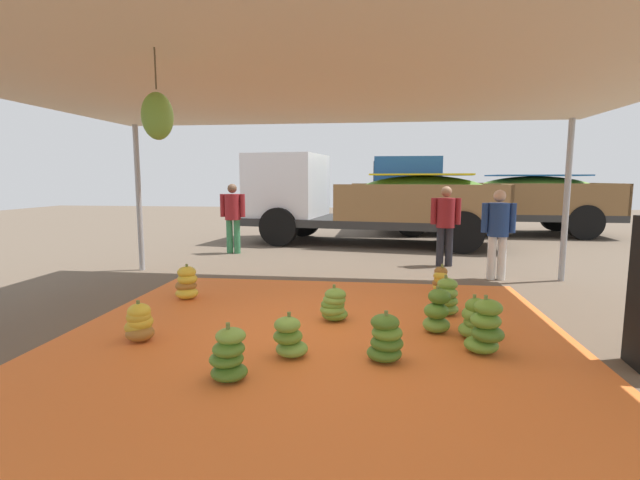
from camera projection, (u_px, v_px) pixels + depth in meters
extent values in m
plane|color=brown|center=(339.00, 278.00, 8.08)|extent=(40.00, 40.00, 0.00)
cube|color=orange|center=(316.00, 335.00, 5.13)|extent=(5.60, 5.42, 0.01)
cylinder|color=#9EA0A5|center=(139.00, 199.00, 8.66)|extent=(0.10, 0.10, 2.72)
cylinder|color=#9EA0A5|center=(567.00, 201.00, 7.73)|extent=(0.10, 0.10, 2.72)
cube|color=beige|center=(315.00, 80.00, 4.77)|extent=(8.00, 7.00, 0.06)
cylinder|color=#4C422D|center=(155.00, 68.00, 3.50)|extent=(0.01, 0.01, 0.31)
ellipsoid|color=#6B9E38|center=(157.00, 116.00, 3.55)|extent=(0.24, 0.24, 0.36)
ellipsoid|color=#6B9E38|center=(436.00, 324.00, 5.21)|extent=(0.36, 0.36, 0.18)
ellipsoid|color=#518428|center=(436.00, 311.00, 5.17)|extent=(0.31, 0.31, 0.18)
ellipsoid|color=#477523|center=(439.00, 297.00, 5.17)|extent=(0.33, 0.33, 0.18)
cylinder|color=olive|center=(438.00, 291.00, 5.17)|extent=(0.04, 0.04, 0.12)
ellipsoid|color=#477523|center=(384.00, 353.00, 4.40)|extent=(0.41, 0.41, 0.15)
ellipsoid|color=#477523|center=(387.00, 343.00, 4.38)|extent=(0.31, 0.31, 0.15)
ellipsoid|color=#60932D|center=(387.00, 333.00, 4.38)|extent=(0.41, 0.41, 0.15)
ellipsoid|color=#477523|center=(385.00, 322.00, 4.37)|extent=(0.38, 0.38, 0.15)
cylinder|color=olive|center=(386.00, 317.00, 4.34)|extent=(0.04, 0.04, 0.12)
ellipsoid|color=gold|center=(441.00, 287.00, 7.09)|extent=(0.27, 0.27, 0.15)
ellipsoid|color=#996628|center=(440.00, 283.00, 7.10)|extent=(0.32, 0.32, 0.15)
ellipsoid|color=gold|center=(441.00, 279.00, 7.06)|extent=(0.26, 0.26, 0.15)
ellipsoid|color=gold|center=(440.00, 276.00, 7.04)|extent=(0.25, 0.25, 0.15)
ellipsoid|color=#996628|center=(441.00, 271.00, 7.07)|extent=(0.27, 0.27, 0.15)
cylinder|color=olive|center=(442.00, 268.00, 7.04)|extent=(0.04, 0.04, 0.12)
ellipsoid|color=#996628|center=(140.00, 333.00, 4.93)|extent=(0.41, 0.41, 0.17)
ellipsoid|color=gold|center=(138.00, 327.00, 4.96)|extent=(0.38, 0.38, 0.17)
ellipsoid|color=gold|center=(140.00, 322.00, 4.94)|extent=(0.38, 0.38, 0.17)
ellipsoid|color=gold|center=(139.00, 317.00, 4.92)|extent=(0.35, 0.35, 0.17)
ellipsoid|color=gold|center=(139.00, 311.00, 4.91)|extent=(0.33, 0.33, 0.17)
cylinder|color=olive|center=(138.00, 306.00, 4.90)|extent=(0.04, 0.04, 0.12)
ellipsoid|color=#75A83D|center=(472.00, 330.00, 5.03)|extent=(0.40, 0.40, 0.17)
ellipsoid|color=#6B9E38|center=(476.00, 322.00, 5.00)|extent=(0.30, 0.30, 0.17)
ellipsoid|color=#75A83D|center=(474.00, 314.00, 4.98)|extent=(0.32, 0.32, 0.17)
ellipsoid|color=#60932D|center=(476.00, 306.00, 4.96)|extent=(0.33, 0.33, 0.17)
cylinder|color=olive|center=(474.00, 300.00, 4.98)|extent=(0.04, 0.04, 0.12)
ellipsoid|color=#60932D|center=(335.00, 314.00, 5.65)|extent=(0.44, 0.44, 0.16)
ellipsoid|color=#75A83D|center=(332.00, 310.00, 5.62)|extent=(0.41, 0.41, 0.16)
ellipsoid|color=#60932D|center=(333.00, 304.00, 5.62)|extent=(0.39, 0.39, 0.16)
ellipsoid|color=#75A83D|center=(334.00, 300.00, 5.60)|extent=(0.32, 0.32, 0.16)
ellipsoid|color=#6B9E38|center=(335.00, 295.00, 5.60)|extent=(0.35, 0.35, 0.16)
cylinder|color=olive|center=(334.00, 290.00, 5.60)|extent=(0.04, 0.04, 0.12)
ellipsoid|color=#75A83D|center=(292.00, 349.00, 4.51)|extent=(0.40, 0.40, 0.15)
ellipsoid|color=#60932D|center=(288.00, 336.00, 4.50)|extent=(0.39, 0.39, 0.15)
ellipsoid|color=#75A83D|center=(287.00, 325.00, 4.46)|extent=(0.35, 0.35, 0.15)
cylinder|color=olive|center=(289.00, 318.00, 4.47)|extent=(0.04, 0.04, 0.12)
ellipsoid|color=#60932D|center=(481.00, 345.00, 4.60)|extent=(0.34, 0.34, 0.16)
ellipsoid|color=#477523|center=(488.00, 334.00, 4.53)|extent=(0.39, 0.39, 0.16)
ellipsoid|color=#60932D|center=(486.00, 321.00, 4.53)|extent=(0.35, 0.35, 0.16)
ellipsoid|color=#60932D|center=(488.00, 307.00, 4.51)|extent=(0.37, 0.37, 0.16)
cylinder|color=olive|center=(486.00, 301.00, 4.52)|extent=(0.04, 0.04, 0.12)
ellipsoid|color=#477523|center=(229.00, 372.00, 3.98)|extent=(0.42, 0.42, 0.14)
ellipsoid|color=#518428|center=(226.00, 359.00, 4.00)|extent=(0.40, 0.40, 0.14)
ellipsoid|color=#518428|center=(229.00, 349.00, 3.95)|extent=(0.32, 0.32, 0.14)
ellipsoid|color=#75A83D|center=(231.00, 336.00, 3.96)|extent=(0.28, 0.28, 0.14)
cylinder|color=olive|center=(228.00, 329.00, 3.95)|extent=(0.04, 0.04, 0.12)
ellipsoid|color=#6B9E38|center=(446.00, 309.00, 5.89)|extent=(0.40, 0.40, 0.15)
ellipsoid|color=#60932D|center=(446.00, 301.00, 5.87)|extent=(0.41, 0.41, 0.15)
ellipsoid|color=#6B9E38|center=(447.00, 293.00, 5.84)|extent=(0.36, 0.36, 0.15)
ellipsoid|color=#6B9E38|center=(447.00, 284.00, 5.87)|extent=(0.35, 0.35, 0.15)
cylinder|color=olive|center=(446.00, 280.00, 5.85)|extent=(0.04, 0.04, 0.12)
ellipsoid|color=gold|center=(187.00, 293.00, 6.67)|extent=(0.38, 0.38, 0.17)
ellipsoid|color=#996628|center=(186.00, 286.00, 6.69)|extent=(0.42, 0.42, 0.17)
ellipsoid|color=gold|center=(187.00, 279.00, 6.67)|extent=(0.33, 0.33, 0.17)
ellipsoid|color=gold|center=(187.00, 272.00, 6.65)|extent=(0.36, 0.36, 0.17)
cylinder|color=olive|center=(187.00, 268.00, 6.63)|extent=(0.04, 0.04, 0.12)
cube|color=#2D2D2D|center=(373.00, 221.00, 12.34)|extent=(6.97, 3.30, 0.20)
cube|color=silver|center=(287.00, 185.00, 12.85)|extent=(2.17, 2.41, 1.70)
cube|color=#232D38|center=(256.00, 173.00, 13.06)|extent=(0.30, 1.86, 0.75)
cube|color=olive|center=(419.00, 204.00, 10.85)|extent=(4.12, 0.69, 0.90)
cube|color=olive|center=(424.00, 200.00, 13.01)|extent=(4.12, 0.69, 0.90)
cube|color=olive|center=(506.00, 203.00, 11.38)|extent=(0.42, 2.33, 0.90)
ellipsoid|color=#477523|center=(422.00, 197.00, 11.91)|extent=(3.90, 2.48, 1.12)
cube|color=yellow|center=(423.00, 175.00, 11.84)|extent=(2.72, 2.13, 0.04)
cylinder|color=black|center=(279.00, 227.00, 11.93)|extent=(1.03, 0.42, 1.00)
cylinder|color=black|center=(304.00, 220.00, 13.98)|extent=(1.03, 0.42, 1.00)
cylinder|color=black|center=(463.00, 232.00, 10.72)|extent=(1.03, 0.42, 1.00)
cylinder|color=black|center=(460.00, 224.00, 12.77)|extent=(1.03, 0.42, 1.00)
cube|color=#2D2D2D|center=(488.00, 215.00, 14.60)|extent=(7.18, 2.57, 0.20)
cube|color=#1E4C93|center=(406.00, 185.00, 14.82)|extent=(2.03, 2.30, 1.70)
cube|color=#232D38|center=(374.00, 174.00, 14.92)|extent=(0.05, 1.98, 0.75)
cube|color=brown|center=(547.00, 199.00, 13.16)|extent=(4.43, 0.14, 0.90)
cube|color=brown|center=(523.00, 196.00, 15.52)|extent=(4.43, 0.14, 0.90)
cube|color=brown|center=(609.00, 198.00, 14.04)|extent=(0.11, 2.48, 0.90)
ellipsoid|color=#60932D|center=(534.00, 194.00, 14.33)|extent=(3.93, 2.13, 1.12)
cube|color=#19569E|center=(535.00, 175.00, 14.25)|extent=(2.69, 1.92, 0.04)
cylinder|color=black|center=(412.00, 220.00, 13.83)|extent=(1.00, 0.29, 1.00)
cylinder|color=black|center=(408.00, 214.00, 16.06)|extent=(1.00, 0.29, 1.00)
cylinder|color=black|center=(585.00, 222.00, 13.16)|extent=(1.00, 0.29, 1.00)
cylinder|color=black|center=(556.00, 216.00, 15.40)|extent=(1.00, 0.29, 1.00)
cylinder|color=silver|center=(492.00, 258.00, 7.96)|extent=(0.14, 0.14, 0.76)
cylinder|color=silver|center=(502.00, 258.00, 7.94)|extent=(0.14, 0.14, 0.76)
cylinder|color=navy|center=(499.00, 220.00, 7.87)|extent=(0.35, 0.35, 0.57)
cylinder|color=navy|center=(485.00, 218.00, 7.89)|extent=(0.11, 0.11, 0.50)
cylinder|color=navy|center=(513.00, 218.00, 7.83)|extent=(0.11, 0.11, 0.50)
sphere|color=tan|center=(500.00, 196.00, 7.81)|extent=(0.20, 0.20, 0.20)
cylinder|color=#26262D|center=(440.00, 247.00, 9.21)|extent=(0.15, 0.15, 0.78)
cylinder|color=#26262D|center=(449.00, 247.00, 9.18)|extent=(0.15, 0.15, 0.78)
cylinder|color=maroon|center=(446.00, 213.00, 9.11)|extent=(0.36, 0.36, 0.58)
cylinder|color=maroon|center=(434.00, 211.00, 9.13)|extent=(0.11, 0.11, 0.52)
cylinder|color=maroon|center=(458.00, 211.00, 9.07)|extent=(0.11, 0.11, 0.52)
sphere|color=#936B4C|center=(446.00, 192.00, 9.05)|extent=(0.21, 0.21, 0.21)
cylinder|color=#337A4C|center=(230.00, 236.00, 10.78)|extent=(0.15, 0.15, 0.79)
cylinder|color=#337A4C|center=(237.00, 237.00, 10.76)|extent=(0.15, 0.15, 0.79)
cylinder|color=maroon|center=(233.00, 207.00, 10.68)|extent=(0.36, 0.36, 0.59)
cylinder|color=maroon|center=(223.00, 205.00, 10.71)|extent=(0.12, 0.12, 0.53)
cylinder|color=maroon|center=(243.00, 206.00, 10.65)|extent=(0.12, 0.12, 0.53)
sphere|color=brown|center=(232.00, 188.00, 10.63)|extent=(0.21, 0.21, 0.21)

